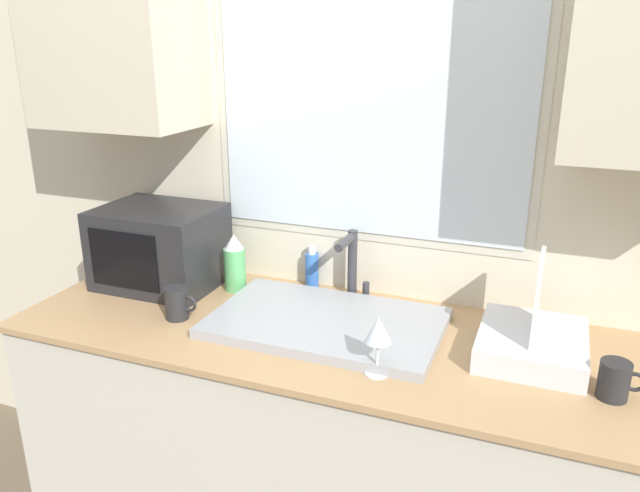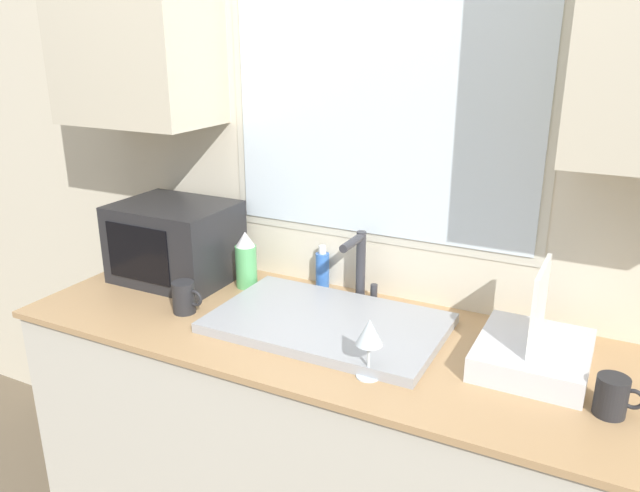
{
  "view_description": "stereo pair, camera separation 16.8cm",
  "coord_description": "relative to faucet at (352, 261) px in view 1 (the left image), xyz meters",
  "views": [
    {
      "loc": [
        0.58,
        -1.26,
        1.77
      ],
      "look_at": [
        -0.03,
        0.3,
        1.19
      ],
      "focal_mm": 35.0,
      "sensor_mm": 36.0,
      "label": 1
    },
    {
      "loc": [
        0.74,
        -1.19,
        1.77
      ],
      "look_at": [
        -0.03,
        0.3,
        1.19
      ],
      "focal_mm": 35.0,
      "sensor_mm": 36.0,
      "label": 2
    }
  ],
  "objects": [
    {
      "name": "countertop",
      "position": [
        0.02,
        -0.25,
        -0.59
      ],
      "size": [
        1.97,
        0.69,
        0.91
      ],
      "color": "beige",
      "rests_on": "ground_plane"
    },
    {
      "name": "wall_back",
      "position": [
        0.02,
        0.08,
        0.36
      ],
      "size": [
        6.0,
        0.38,
        2.6
      ],
      "color": "beige",
      "rests_on": "ground_plane"
    },
    {
      "name": "sink_basin",
      "position": [
        -0.0,
        -0.23,
        -0.12
      ],
      "size": [
        0.7,
        0.43,
        0.03
      ],
      "color": "#9EA0A5",
      "rests_on": "countertop"
    },
    {
      "name": "faucet",
      "position": [
        0.0,
        0.0,
        0.0
      ],
      "size": [
        0.08,
        0.16,
        0.24
      ],
      "color": "#333338",
      "rests_on": "countertop"
    },
    {
      "name": "microwave",
      "position": [
        -0.68,
        -0.11,
        0.0
      ],
      "size": [
        0.41,
        0.32,
        0.28
      ],
      "color": "#232326",
      "rests_on": "countertop"
    },
    {
      "name": "dish_rack",
      "position": [
        0.59,
        -0.18,
        -0.09
      ],
      "size": [
        0.29,
        0.33,
        0.29
      ],
      "color": "silver",
      "rests_on": "countertop"
    },
    {
      "name": "spray_bottle",
      "position": [
        -0.4,
        -0.07,
        -0.04
      ],
      "size": [
        0.08,
        0.08,
        0.2
      ],
      "color": "#59B266",
      "rests_on": "countertop"
    },
    {
      "name": "soap_bottle",
      "position": [
        -0.16,
        0.05,
        -0.07
      ],
      "size": [
        0.05,
        0.05,
        0.15
      ],
      "color": "blue",
      "rests_on": "countertop"
    },
    {
      "name": "mug_near_sink",
      "position": [
        -0.46,
        -0.34,
        -0.09
      ],
      "size": [
        0.11,
        0.07,
        0.1
      ],
      "color": "#262628",
      "rests_on": "countertop"
    },
    {
      "name": "wine_glass",
      "position": [
        0.22,
        -0.44,
        -0.02
      ],
      "size": [
        0.07,
        0.07,
        0.17
      ],
      "color": "silver",
      "rests_on": "countertop"
    },
    {
      "name": "mug_by_rack",
      "position": [
        0.79,
        -0.33,
        -0.09
      ],
      "size": [
        0.11,
        0.08,
        0.1
      ],
      "color": "#262628",
      "rests_on": "countertop"
    }
  ]
}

